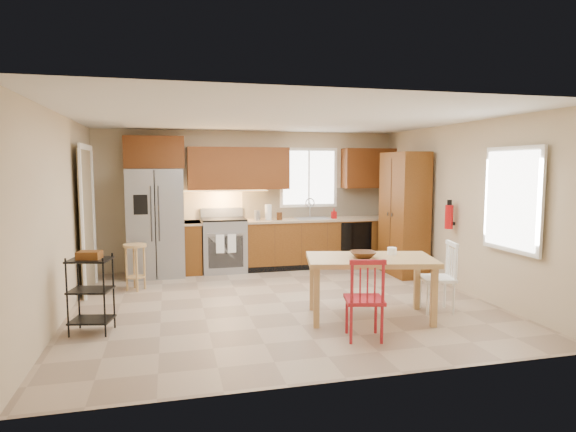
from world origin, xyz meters
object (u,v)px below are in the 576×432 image
(pantry, at_px, (404,214))
(chair_white, at_px, (437,277))
(fire_extinguisher, at_px, (449,217))
(table_bowl, at_px, (363,258))
(chair_red, at_px, (364,298))
(refrigerator, at_px, (156,223))
(table_jar, at_px, (392,253))
(bar_stool, at_px, (136,267))
(range_stove, at_px, (224,246))
(utility_cart, at_px, (91,294))
(soap_bottle, at_px, (334,213))
(dining_table, at_px, (370,288))

(pantry, relative_size, chair_white, 2.35)
(fire_extinguisher, height_order, table_bowl, fire_extinguisher)
(chair_white, bearing_deg, table_bowl, 105.71)
(fire_extinguisher, height_order, chair_red, fire_extinguisher)
(refrigerator, distance_m, table_jar, 4.15)
(refrigerator, height_order, fire_extinguisher, refrigerator)
(pantry, distance_m, bar_stool, 4.48)
(range_stove, distance_m, pantry, 3.19)
(table_bowl, bearing_deg, fire_extinguisher, 30.05)
(chair_red, bearing_deg, table_bowl, 81.57)
(table_bowl, bearing_deg, chair_red, -111.40)
(utility_cart, bearing_deg, fire_extinguisher, 21.81)
(soap_bottle, height_order, table_jar, soap_bottle)
(fire_extinguisher, bearing_deg, chair_white, -127.98)
(soap_bottle, bearing_deg, utility_cart, -144.27)
(fire_extinguisher, xyz_separation_m, table_bowl, (-1.83, -1.06, -0.35))
(dining_table, bearing_deg, soap_bottle, 91.89)
(range_stove, xyz_separation_m, utility_cart, (-1.80, -2.84, -0.02))
(range_stove, bearing_deg, chair_white, -51.88)
(chair_white, distance_m, bar_stool, 4.35)
(chair_red, relative_size, bar_stool, 1.28)
(fire_extinguisher, distance_m, table_bowl, 2.15)
(soap_bottle, xyz_separation_m, chair_white, (0.36, -2.96, -0.55))
(refrigerator, bearing_deg, table_jar, -45.17)
(bar_stool, bearing_deg, chair_red, -39.31)
(soap_bottle, relative_size, table_bowl, 0.62)
(soap_bottle, bearing_deg, bar_stool, -165.34)
(fire_extinguisher, xyz_separation_m, utility_cart, (-4.98, -0.80, -0.66))
(table_jar, bearing_deg, chair_white, -4.20)
(refrigerator, distance_m, dining_table, 4.03)
(pantry, bearing_deg, chair_white, -105.96)
(fire_extinguisher, bearing_deg, refrigerator, 155.48)
(refrigerator, bearing_deg, table_bowl, -50.59)
(pantry, relative_size, table_bowl, 6.81)
(soap_bottle, height_order, pantry, pantry)
(utility_cart, bearing_deg, bar_stool, 91.69)
(table_bowl, relative_size, utility_cart, 0.35)
(refrigerator, bearing_deg, chair_white, -40.15)
(pantry, height_order, table_bowl, pantry)
(range_stove, distance_m, dining_table, 3.42)
(refrigerator, height_order, chair_red, refrigerator)
(chair_white, relative_size, utility_cart, 1.02)
(pantry, xyz_separation_m, utility_cart, (-4.78, -1.85, -0.61))
(pantry, bearing_deg, dining_table, -126.10)
(fire_extinguisher, xyz_separation_m, bar_stool, (-4.62, 1.04, -0.75))
(refrigerator, bearing_deg, bar_stool, -107.31)
(range_stove, relative_size, chair_red, 1.03)
(pantry, bearing_deg, range_stove, 161.71)
(soap_bottle, relative_size, table_jar, 1.50)
(soap_bottle, bearing_deg, dining_table, -101.08)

